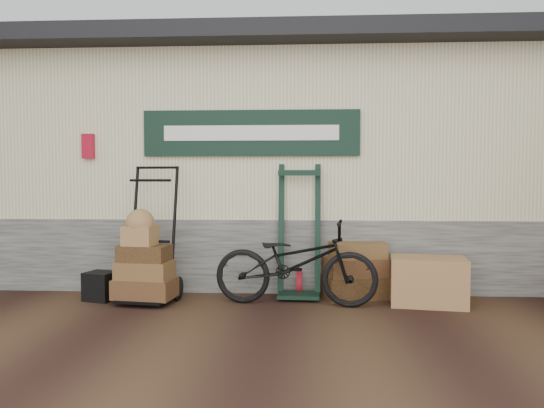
# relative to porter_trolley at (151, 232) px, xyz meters

# --- Properties ---
(ground) EXTENTS (80.00, 80.00, 0.00)m
(ground) POSITION_rel_porter_trolley_xyz_m (1.42, -0.56, -0.79)
(ground) COLOR black
(ground) RESTS_ON ground
(station_building) EXTENTS (14.40, 4.10, 3.20)m
(station_building) POSITION_rel_porter_trolley_xyz_m (1.41, 2.18, 0.82)
(station_building) COLOR #4C4C47
(station_building) RESTS_ON ground
(porter_trolley) EXTENTS (0.86, 0.69, 1.58)m
(porter_trolley) POSITION_rel_porter_trolley_xyz_m (0.00, 0.00, 0.00)
(porter_trolley) COLOR black
(porter_trolley) RESTS_ON ground
(green_barrow) EXTENTS (0.58, 0.50, 1.57)m
(green_barrow) POSITION_rel_porter_trolley_xyz_m (1.70, 0.29, -0.01)
(green_barrow) COLOR black
(green_barrow) RESTS_ON ground
(suitcase_stack) EXTENTS (0.85, 0.66, 0.66)m
(suitcase_stack) POSITION_rel_porter_trolley_xyz_m (2.36, 0.29, -0.46)
(suitcase_stack) COLOR #352010
(suitcase_stack) RESTS_ON ground
(wicker_hamper) EXTENTS (0.88, 0.64, 0.53)m
(wicker_hamper) POSITION_rel_porter_trolley_xyz_m (3.14, -0.01, -0.53)
(wicker_hamper) COLOR olive
(wicker_hamper) RESTS_ON ground
(black_trunk) EXTENTS (0.39, 0.36, 0.33)m
(black_trunk) POSITION_rel_porter_trolley_xyz_m (-0.59, -0.03, -0.63)
(black_trunk) COLOR black
(black_trunk) RESTS_ON ground
(bicycle) EXTENTS (0.82, 1.87, 1.05)m
(bicycle) POSITION_rel_porter_trolley_xyz_m (1.66, -0.13, -0.27)
(bicycle) COLOR black
(bicycle) RESTS_ON ground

